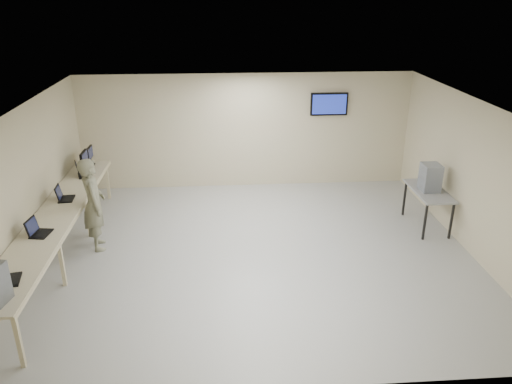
{
  "coord_description": "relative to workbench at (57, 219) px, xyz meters",
  "views": [
    {
      "loc": [
        -0.62,
        -8.28,
        4.64
      ],
      "look_at": [
        0.0,
        0.2,
        1.15
      ],
      "focal_mm": 35.0,
      "sensor_mm": 36.0,
      "label": 1
    }
  ],
  "objects": [
    {
      "name": "room",
      "position": [
        3.62,
        0.06,
        0.58
      ],
      "size": [
        8.01,
        7.01,
        2.81
      ],
      "color": "#BDBDBD",
      "rests_on": "ground"
    },
    {
      "name": "workbench",
      "position": [
        0.0,
        0.0,
        0.0
      ],
      "size": [
        0.76,
        6.0,
        0.9
      ],
      "color": "beige",
      "rests_on": "ground"
    },
    {
      "name": "laptop_0",
      "position": [
        -0.05,
        -2.17,
        0.15
      ],
      "size": [
        0.38,
        0.42,
        0.29
      ],
      "rotation": [
        0.0,
        0.0,
        0.2
      ],
      "color": "black",
      "rests_on": "workbench"
    },
    {
      "name": "laptop_1",
      "position": [
        -0.07,
        -0.76,
        0.15
      ],
      "size": [
        0.35,
        0.4,
        0.29
      ],
      "rotation": [
        0.0,
        0.0,
        -0.14
      ],
      "color": "black",
      "rests_on": "workbench"
    },
    {
      "name": "laptop_2",
      "position": [
        -0.06,
        0.7,
        0.15
      ],
      "size": [
        0.32,
        0.38,
        0.28
      ],
      "rotation": [
        0.0,
        0.0,
        0.08
      ],
      "color": "black",
      "rests_on": "workbench"
    },
    {
      "name": "laptop_3",
      "position": [
        -0.02,
        2.0,
        0.15
      ],
      "size": [
        0.43,
        0.46,
        0.31
      ],
      "rotation": [
        0.0,
        0.0,
        0.32
      ],
      "color": "black",
      "rests_on": "workbench"
    },
    {
      "name": "monitor_near",
      "position": [
        -0.01,
        2.24,
        0.35
      ],
      "size": [
        0.21,
        0.47,
        0.46
      ],
      "color": "black",
      "rests_on": "workbench"
    },
    {
      "name": "monitor_far",
      "position": [
        -0.01,
        2.75,
        0.32
      ],
      "size": [
        0.18,
        0.41,
        0.41
      ],
      "color": "black",
      "rests_on": "workbench"
    },
    {
      "name": "soldier",
      "position": [
        0.57,
        0.43,
        0.07
      ],
      "size": [
        0.6,
        0.75,
        1.8
      ],
      "primitive_type": "imported",
      "rotation": [
        0.0,
        0.0,
        1.87
      ],
      "color": "slate",
      "rests_on": "ground"
    },
    {
      "name": "side_table",
      "position": [
        7.19,
        0.85,
        -0.09
      ],
      "size": [
        0.63,
        1.36,
        0.82
      ],
      "color": "gray",
      "rests_on": "ground"
    },
    {
      "name": "storage_bins",
      "position": [
        7.17,
        0.85,
        0.27
      ],
      "size": [
        0.35,
        0.39,
        0.56
      ],
      "color": "gray",
      "rests_on": "side_table"
    }
  ]
}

